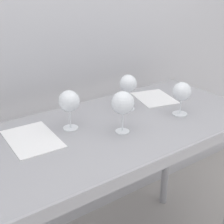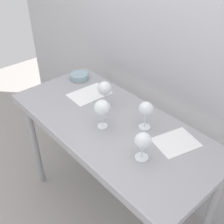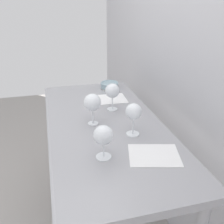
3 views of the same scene
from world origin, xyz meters
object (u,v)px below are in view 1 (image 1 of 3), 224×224
Objects in this scene: wine_glass_far_left at (69,102)px; tasting_sheet_lower at (32,139)px; wine_glass_near_right at (182,92)px; tasting_sheet_upper at (154,98)px; wine_glass_far_right at (128,85)px; wine_glass_near_center at (123,104)px.

wine_glass_far_left is 0.63× the size of tasting_sheet_lower.
tasting_sheet_upper is (0.05, 0.23, -0.11)m from wine_glass_near_right.
wine_glass_far_right is (0.34, 0.02, 0.00)m from wine_glass_far_left.
wine_glass_near_center is at bearing -43.79° from wine_glass_far_left.
wine_glass_far_right is at bearing 4.17° from wine_glass_far_left.
wine_glass_near_right is 0.26m from tasting_sheet_upper.
wine_glass_near_right is 0.53m from wine_glass_far_left.
wine_glass_far_left is 0.99× the size of wine_glass_far_right.
tasting_sheet_upper is (0.21, 0.03, -0.13)m from wine_glass_far_right.
wine_glass_near_right is at bearing -86.39° from tasting_sheet_upper.
wine_glass_near_center is 0.46m from tasting_sheet_upper.
tasting_sheet_upper is at bearing 8.52° from wine_glass_far_right.
wine_glass_near_center reaches higher than tasting_sheet_lower.
wine_glass_near_center is 0.40m from tasting_sheet_lower.
wine_glass_near_center reaches higher than wine_glass_far_left.
wine_glass_near_right reaches higher than tasting_sheet_upper.
tasting_sheet_lower is at bearing -161.05° from tasting_sheet_upper.
tasting_sheet_lower is (-0.34, 0.16, -0.13)m from wine_glass_near_center.
wine_glass_far_left reaches higher than tasting_sheet_lower.
wine_glass_far_right is 0.97× the size of wine_glass_near_center.
wine_glass_far_left is 0.23m from wine_glass_near_center.
tasting_sheet_lower is at bearing 178.55° from wine_glass_far_left.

